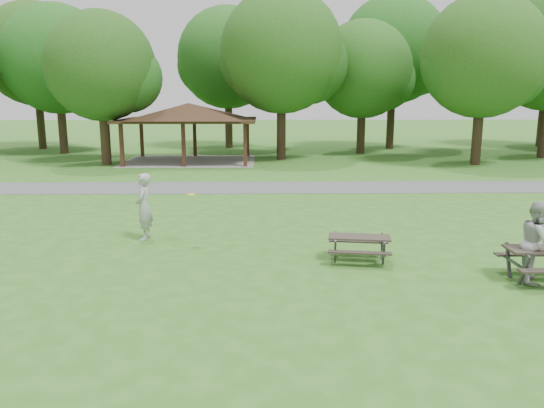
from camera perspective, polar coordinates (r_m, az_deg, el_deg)
The scene contains 15 objects.
ground at distance 11.50m, azimuth -4.70°, elevation -10.49°, with size 160.00×160.00×0.00m, color #30691E.
asphalt_path at distance 25.01m, azimuth -2.71°, elevation 1.78°, with size 120.00×3.20×0.02m, color #4F4F52.
pavilion at distance 34.96m, azimuth -8.95°, elevation 9.54°, with size 8.60×7.01×3.76m.
tree_row_c at distance 42.31m, azimuth -21.95°, elevation 13.93°, with size 8.19×7.80×10.67m.
tree_row_d at distance 34.55m, azimuth -17.78°, elevation 13.60°, with size 6.93×6.60×9.27m.
tree_row_e at distance 35.75m, azimuth 1.20°, elevation 15.69°, with size 8.40×8.00×11.02m.
tree_row_f at distance 39.85m, azimuth 9.88°, elevation 13.77°, with size 7.35×7.00×9.55m.
tree_row_g at distance 35.32m, azimuth 21.88°, elevation 14.18°, with size 7.77×7.40×10.25m.
tree_deep_a at distance 46.69m, azimuth -24.01°, elevation 14.23°, with size 8.40×8.00×11.38m.
tree_deep_b at distance 43.80m, azimuth -4.65°, elevation 15.08°, with size 8.40×8.00×11.13m.
tree_deep_c at distance 43.99m, azimuth 13.08°, elevation 15.53°, with size 8.82×8.40×11.90m.
picnic_table_middle at distance 14.18m, azimuth 9.35°, elevation -4.07°, with size 1.78×1.52×0.70m.
frisbee_in_flight at distance 15.48m, azimuth -8.69°, elevation 1.02°, with size 0.27×0.27×0.02m.
frisbee_thrower at distance 16.42m, azimuth -13.63°, elevation -0.29°, with size 0.74×0.48×2.02m, color #A0A0A2.
frisbee_catcher at distance 13.82m, azimuth 26.60°, elevation -3.68°, with size 0.94×0.73×1.93m, color #A5A5A7.
Camera 1 is at (0.73, -10.62, 4.35)m, focal length 35.00 mm.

